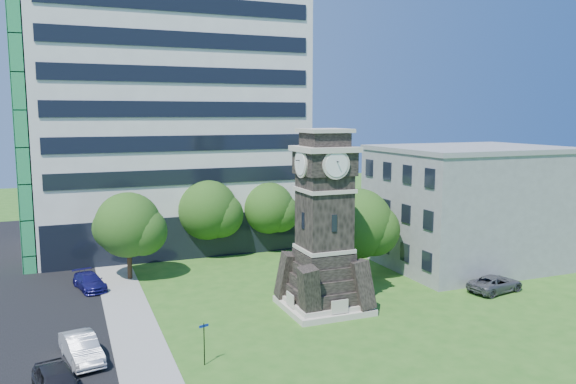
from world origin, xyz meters
name	(u,v)px	position (x,y,z in m)	size (l,w,h in m)	color
ground	(294,324)	(0.00, 0.00, 0.00)	(160.00, 160.00, 0.00)	#2B611B
sidewalk	(130,317)	(-9.50, 5.00, 0.03)	(3.00, 70.00, 0.06)	gray
clock_tower	(324,233)	(3.00, 2.00, 5.28)	(5.40, 5.40, 12.22)	#BDB4A5
office_tall	(167,104)	(-3.20, 25.84, 14.22)	(26.20, 15.11, 28.60)	white
office_low	(469,205)	(19.97, 8.00, 5.21)	(15.20, 12.20, 10.40)	#939698
car_street_south	(57,384)	(-13.78, -4.72, 0.78)	(1.83, 4.55, 1.55)	black
car_street_mid	(81,348)	(-12.62, -0.68, 0.71)	(1.51, 4.33, 1.43)	#B4B6BC
car_street_north	(90,282)	(-11.66, 12.36, 0.61)	(1.70, 4.18, 1.21)	navy
car_east_lot	(496,284)	(16.50, 0.51, 0.63)	(2.08, 4.51, 1.25)	#505055
park_bench	(357,306)	(4.71, 0.35, 0.47)	(1.71, 0.46, 0.88)	black
street_sign	(204,339)	(-6.60, -3.63, 1.44)	(0.55, 0.06, 2.30)	black
tree_nw	(129,227)	(-8.46, 13.97, 4.27)	(5.73, 5.21, 7.06)	#332114
tree_nc	(208,211)	(-0.86, 18.92, 4.26)	(6.20, 5.64, 7.26)	#332114
tree_ne	(269,210)	(5.06, 18.66, 4.09)	(5.47, 4.97, 6.74)	#332114
tree_east	(359,226)	(8.80, 7.73, 4.27)	(6.24, 5.67, 7.28)	#332114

